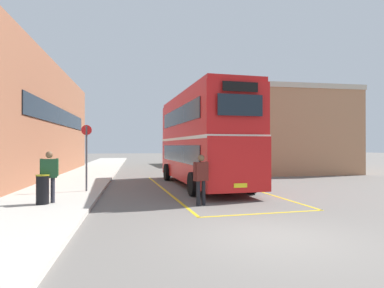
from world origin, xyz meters
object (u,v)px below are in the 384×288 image
at_px(single_deck_bus, 189,150).
at_px(litter_bin, 43,189).
at_px(pedestrian_boarding, 201,176).
at_px(double_decker_bus, 202,138).
at_px(bus_stop_sign, 86,151).
at_px(pedestrian_waiting_near, 49,173).

relative_size(single_deck_bus, litter_bin, 8.44).
distance_m(single_deck_bus, litter_bin, 24.58).
relative_size(single_deck_bus, pedestrian_boarding, 4.69).
xyz_separation_m(single_deck_bus, litter_bin, (-8.73, -22.96, -1.00)).
height_order(double_decker_bus, bus_stop_sign, double_decker_bus).
bearing_deg(litter_bin, pedestrian_waiting_near, 50.40).
bearing_deg(double_decker_bus, bus_stop_sign, -160.69).
bearing_deg(double_decker_bus, pedestrian_waiting_near, -143.09).
bearing_deg(double_decker_bus, litter_bin, -142.67).
bearing_deg(pedestrian_waiting_near, single_deck_bus, 69.38).
xyz_separation_m(pedestrian_waiting_near, litter_bin, (-0.16, -0.20, -0.53)).
relative_size(pedestrian_waiting_near, bus_stop_sign, 0.62).
height_order(pedestrian_boarding, bus_stop_sign, bus_stop_sign).
relative_size(double_decker_bus, pedestrian_boarding, 5.75).
bearing_deg(pedestrian_boarding, litter_bin, 175.65).
height_order(pedestrian_waiting_near, litter_bin, pedestrian_waiting_near).
relative_size(double_decker_bus, litter_bin, 10.36).
bearing_deg(pedestrian_boarding, single_deck_bus, 81.72).
relative_size(pedestrian_boarding, litter_bin, 1.80).
bearing_deg(pedestrian_waiting_near, bus_stop_sign, 73.88).
distance_m(single_deck_bus, pedestrian_waiting_near, 24.32).
bearing_deg(bus_stop_sign, single_deck_bus, 68.76).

